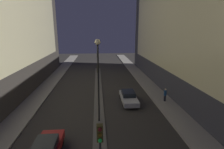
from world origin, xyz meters
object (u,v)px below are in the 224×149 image
at_px(car_left_lane, 47,149).
at_px(car_right_lane, 129,97).
at_px(traffic_light_mid, 98,75).
at_px(street_lamp, 98,66).
at_px(traffic_light_near, 100,147).
at_px(pedestrian_on_right_sidewalk, 165,95).
at_px(traffic_light_far, 98,59).

bearing_deg(car_left_lane, car_right_lane, 51.02).
bearing_deg(car_right_lane, car_left_lane, -128.98).
bearing_deg(traffic_light_mid, street_lamp, -90.00).
relative_size(traffic_light_mid, street_lamp, 0.55).
relative_size(traffic_light_near, traffic_light_mid, 1.00).
distance_m(traffic_light_mid, car_left_lane, 11.86).
relative_size(traffic_light_near, pedestrian_on_right_sidewalk, 2.70).
bearing_deg(car_right_lane, street_lamp, -129.94).
relative_size(traffic_light_near, car_right_lane, 0.96).
height_order(car_left_lane, pedestrian_on_right_sidewalk, pedestrian_on_right_sidewalk).
xyz_separation_m(street_lamp, car_right_lane, (3.85, 4.60, -5.12)).
relative_size(traffic_light_mid, car_right_lane, 0.96).
relative_size(traffic_light_mid, traffic_light_far, 1.00).
bearing_deg(traffic_light_mid, pedestrian_on_right_sidewalk, -11.25).
height_order(street_lamp, car_left_lane, street_lamp).
xyz_separation_m(traffic_light_near, traffic_light_far, (0.00, 27.02, 0.00)).
bearing_deg(traffic_light_far, pedestrian_on_right_sidewalk, -58.75).
bearing_deg(street_lamp, pedestrian_on_right_sidewalk, 26.50).
xyz_separation_m(traffic_light_near, car_left_lane, (-3.85, 3.71, -2.69)).
height_order(street_lamp, car_right_lane, street_lamp).
height_order(traffic_light_near, car_left_lane, traffic_light_near).
height_order(traffic_light_mid, car_right_lane, traffic_light_mid).
bearing_deg(traffic_light_far, street_lamp, -90.00).
distance_m(traffic_light_near, car_right_lane, 14.05).
xyz_separation_m(traffic_light_near, street_lamp, (0.00, 8.63, 2.40)).
height_order(traffic_light_mid, car_left_lane, traffic_light_mid).
distance_m(car_right_lane, pedestrian_on_right_sidewalk, 4.74).
height_order(traffic_light_far, car_right_lane, traffic_light_far).
height_order(car_left_lane, car_right_lane, car_left_lane).
distance_m(traffic_light_near, street_lamp, 8.96).
distance_m(traffic_light_mid, street_lamp, 6.44).
distance_m(traffic_light_far, car_right_lane, 14.57).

